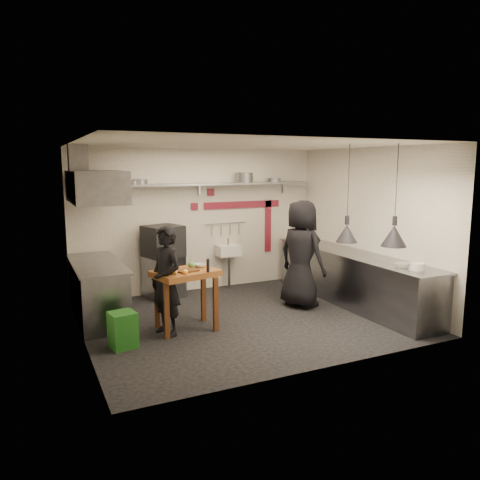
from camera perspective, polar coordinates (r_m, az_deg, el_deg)
name	(u,v)px	position (r m, az deg, el deg)	size (l,w,h in m)	color
floor	(245,319)	(7.74, 0.57, -9.60)	(5.00, 5.00, 0.00)	black
ceiling	(245,144)	(7.34, 0.61, 11.58)	(5.00, 5.00, 0.00)	beige
wall_back	(199,220)	(9.33, -5.01, 2.41)	(5.00, 0.04, 2.80)	silver
wall_front	(322,258)	(5.62, 9.92, -2.14)	(5.00, 0.04, 2.80)	silver
wall_left	(80,246)	(6.73, -18.97, -0.65)	(0.04, 4.20, 2.80)	silver
wall_right	(369,226)	(8.78, 15.46, 1.69)	(0.04, 4.20, 2.80)	silver
red_band_horiz	(243,205)	(9.65, 0.32, 4.33)	(1.70, 0.02, 0.14)	maroon
red_band_vert	(268,226)	(9.97, 3.43, 1.70)	(0.14, 0.02, 1.10)	maroon
red_tile_a	(211,192)	(9.35, -3.57, 5.82)	(0.14, 0.02, 0.14)	maroon
red_tile_b	(194,207)	(9.25, -5.58, 4.08)	(0.14, 0.02, 0.14)	maroon
back_shelf	(202,184)	(9.11, -4.68, 6.79)	(4.60, 0.34, 0.04)	slate
shelf_bracket_left	(99,191)	(8.78, -16.78, 5.70)	(0.04, 0.06, 0.24)	slate
shelf_bracket_mid	(199,189)	(9.25, -5.00, 6.20)	(0.04, 0.06, 0.24)	slate
shelf_bracket_right	(283,187)	(10.07, 5.27, 6.43)	(0.04, 0.06, 0.24)	slate
pan_far_left	(140,182)	(8.76, -12.10, 6.96)	(0.28, 0.28, 0.09)	slate
pan_mid_left	(133,182)	(8.73, -12.92, 6.86)	(0.23, 0.23, 0.07)	slate
stock_pot	(245,177)	(9.46, 0.58, 7.63)	(0.33, 0.33, 0.20)	slate
pan_right	(274,180)	(9.78, 4.20, 7.31)	(0.27, 0.27, 0.08)	slate
oven_stand	(164,277)	(8.99, -9.25, -4.42)	(0.63, 0.57, 0.80)	slate
combi_oven	(163,241)	(8.78, -9.36, -0.14)	(0.64, 0.59, 0.58)	black
oven_door	(167,243)	(8.57, -8.90, -0.36)	(0.51, 0.03, 0.46)	maroon
oven_glass	(166,243)	(8.51, -8.97, -0.42)	(0.38, 0.02, 0.34)	black
hand_sink	(228,250)	(9.46, -1.46, -1.27)	(0.46, 0.34, 0.22)	silver
sink_tap	(228,242)	(9.43, -1.46, -0.19)	(0.03, 0.03, 0.14)	slate
sink_drain	(229,272)	(9.52, -1.35, -3.91)	(0.06, 0.06, 0.66)	slate
utensil_rail	(225,223)	(9.51, -1.81, 2.08)	(0.02, 0.02, 0.90)	slate
counter_right	(352,279)	(8.73, 13.45, -4.62)	(0.70, 3.80, 0.90)	slate
counter_right_top	(353,254)	(8.63, 13.56, -1.62)	(0.76, 3.90, 0.03)	slate
plate_stack	(417,266)	(7.49, 20.75, -3.04)	(0.23, 0.23, 0.11)	silver
small_bowl_right	(401,265)	(7.68, 19.08, -2.88)	(0.22, 0.22, 0.05)	silver
counter_left	(98,292)	(7.99, -16.95, -6.04)	(0.70, 1.90, 0.90)	slate
counter_left_top	(96,264)	(7.88, -17.11, -2.78)	(0.76, 2.00, 0.03)	slate
extractor_hood	(96,187)	(7.74, -17.17, 6.24)	(0.78, 1.60, 0.50)	slate
hood_duct	(78,161)	(7.70, -19.17, 9.11)	(0.28, 0.28, 0.50)	slate
green_bin	(123,330)	(6.73, -14.10, -10.57)	(0.33, 0.33, 0.50)	#1A5617
prep_table	(186,300)	(7.20, -6.60, -7.28)	(0.92, 0.64, 0.92)	brown
cutting_board	(187,271)	(7.01, -6.46, -3.73)	(0.31, 0.22, 0.03)	#532B14
pepper_mill	(208,265)	(6.92, -3.92, -3.12)	(0.05, 0.05, 0.20)	black
lemon_a	(175,272)	(6.83, -7.93, -3.86)	(0.07, 0.07, 0.07)	yellow
lemon_b	(185,272)	(6.82, -6.70, -3.87)	(0.08, 0.08, 0.08)	yellow
veg_ball	(192,265)	(7.21, -5.93, -3.05)	(0.11, 0.11, 0.11)	#4E8C3A
steel_tray	(169,270)	(7.08, -8.60, -3.64)	(0.16, 0.11, 0.03)	slate
bowl	(200,265)	(7.27, -4.87, -3.12)	(0.18, 0.18, 0.06)	silver
heat_lamp_near	(348,194)	(7.36, 13.04, 5.50)	(0.33, 0.33, 1.50)	black
heat_lamp_far	(396,196)	(7.33, 18.49, 5.14)	(0.38, 0.38, 1.53)	black
chef_left	(166,281)	(6.94, -9.00, -4.95)	(0.59, 0.39, 1.62)	black
chef_right	(301,254)	(8.27, 7.47, -1.69)	(0.92, 0.60, 1.89)	black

